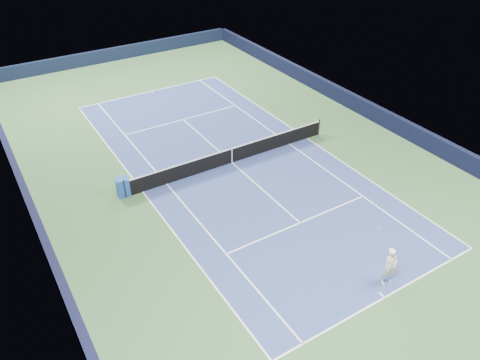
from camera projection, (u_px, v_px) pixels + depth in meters
ground at (232, 163)px, 27.00m from camera, size 40.00×40.00×0.00m
wall_far at (115, 54)px, 40.62m from camera, size 22.00×0.35×1.10m
wall_right at (370, 111)px, 31.39m from camera, size 0.35×40.00×1.10m
wall_left at (35, 217)px, 22.00m from camera, size 0.35×40.00×1.10m
court_surface at (232, 163)px, 27.00m from camera, size 10.97×23.77×0.01m
baseline_far at (151, 91)px, 35.35m from camera, size 10.97×0.08×0.00m
baseline_near at (385, 298)px, 18.65m from camera, size 10.97×0.08×0.00m
sideline_doubles_right at (307, 138)px, 29.38m from camera, size 0.08×23.77×0.00m
sideline_doubles_left at (143, 192)px, 24.62m from camera, size 0.08×23.77×0.00m
sideline_singles_right at (289, 144)px, 28.78m from camera, size 0.08×23.77×0.00m
sideline_singles_left at (167, 184)px, 25.22m from camera, size 0.08×23.77×0.00m
service_line_far at (183, 119)px, 31.49m from camera, size 8.23×0.08×0.00m
service_line_near at (300, 223)px, 22.50m from camera, size 8.23×0.08×0.00m
center_service_line at (232, 163)px, 27.00m from camera, size 0.08×12.80×0.00m
center_mark_far at (152, 92)px, 35.24m from camera, size 0.08×0.30×0.00m
center_mark_near at (382, 295)px, 18.76m from camera, size 0.08×0.30×0.00m
tennis_net at (232, 155)px, 26.72m from camera, size 12.90×0.10×1.07m
sponsor_cube at (123, 187)px, 24.12m from camera, size 0.70×0.65×1.02m
tennis_player at (390, 266)px, 18.85m from camera, size 0.82×1.28×2.18m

